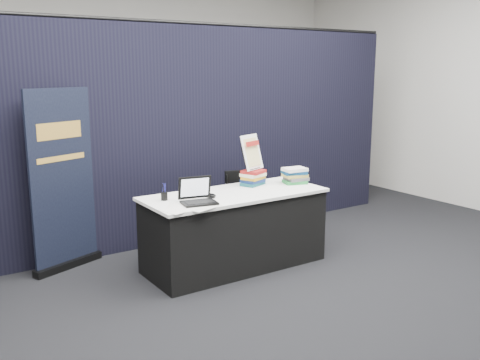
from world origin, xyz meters
The scene contains 15 objects.
floor centered at (0.00, 0.00, 0.00)m, with size 8.00×8.00×0.00m, color black.
wall_back centered at (0.00, 4.00, 1.75)m, with size 8.00×0.02×3.50m, color beige.
drape_partition centered at (0.00, 1.60, 1.20)m, with size 6.00×0.08×2.40m, color black.
display_table centered at (0.00, 0.55, 0.38)m, with size 1.80×0.75×0.75m.
laptop centered at (-0.51, 0.40, 0.81)m, with size 0.34×0.30×0.23m.
mouse centered at (-0.28, 0.52, 0.77)m, with size 0.07×0.12×0.04m, color black.
brochure_left centered at (-0.73, 0.29, 0.75)m, with size 0.31×0.22×0.00m, color white.
brochure_mid centered at (-0.64, 0.37, 0.75)m, with size 0.31×0.22×0.00m, color silver.
brochure_right centered at (-0.54, 0.26, 0.75)m, with size 0.30×0.22×0.00m, color silver.
pen_cup centered at (-0.70, 0.66, 0.79)m, with size 0.06×0.06×0.08m, color black.
book_stack_tall centered at (0.36, 0.73, 0.83)m, with size 0.28×0.25×0.16m.
book_stack_short centered at (0.77, 0.57, 0.83)m, with size 0.27×0.23×0.17m.
info_sign centered at (0.36, 0.76, 1.09)m, with size 0.30×0.19×0.38m.
pullup_banner centered at (-1.40, 1.44, 0.78)m, with size 0.73×0.36×1.76m.
stacking_chair centered at (0.54, 1.13, 0.45)m, with size 0.44×0.44×0.80m.
Camera 1 is at (-2.78, -3.69, 1.94)m, focal length 40.00 mm.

